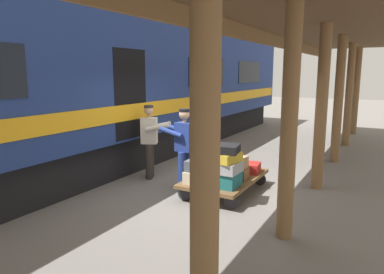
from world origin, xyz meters
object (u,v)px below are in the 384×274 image
Objects in this scene: suitcase_maroon_trunk at (224,164)px; suitcase_slate_roller at (199,165)px; suitcase_gray_aluminum at (227,167)px; porter_in_overalls at (184,146)px; suitcase_brown_leather at (237,173)px; suitcase_olive_duffel at (213,169)px; suitcase_yellow_case at (228,157)px; suitcase_teal_softside at (226,179)px; suitcase_black_hardshell at (227,149)px; luggage_cart at (225,179)px; train_car at (82,88)px; suitcase_cream_canvas at (200,176)px; porter_by_door at (150,139)px; suitcase_burgundy_valise at (212,159)px; suitcase_tan_vintage at (237,163)px; suitcase_red_plastic at (247,167)px.

suitcase_slate_roller is at bearing 88.60° from suitcase_maroon_trunk.
suitcase_gray_aluminum is 1.22m from porter_in_overalls.
suitcase_slate_roller reaches higher than suitcase_brown_leather.
suitcase_olive_duffel is 0.55m from suitcase_maroon_trunk.
suitcase_yellow_case is at bearing 125.08° from suitcase_gray_aluminum.
suitcase_teal_softside is (-0.55, 1.11, 0.03)m from suitcase_maroon_trunk.
suitcase_teal_softside is 1.11× the size of suitcase_black_hardshell.
suitcase_brown_leather is at bearing 180.00° from suitcase_olive_duffel.
porter_in_overalls is (1.14, -0.38, -0.13)m from suitcase_black_hardshell.
suitcase_black_hardshell reaches higher than suitcase_yellow_case.
luggage_cart is 0.31m from suitcase_brown_leather.
train_car is 4.33m from suitcase_gray_aluminum.
suitcase_cream_canvas is 1.16× the size of suitcase_teal_softside.
luggage_cart is at bearing -62.20° from suitcase_gray_aluminum.
porter_in_overalls is at bearing 22.10° from suitcase_olive_duffel.
suitcase_cream_canvas is 0.75m from suitcase_yellow_case.
suitcase_black_hardshell reaches higher than suitcase_brown_leather.
porter_by_door is at bearing -3.28° from suitcase_olive_duffel.
suitcase_black_hardshell is at bearing 134.21° from suitcase_burgundy_valise.
suitcase_gray_aluminum is at bearing 95.20° from suitcase_tan_vintage.
suitcase_brown_leather is at bearing -86.66° from suitcase_gray_aluminum.
porter_in_overalls reaches higher than suitcase_yellow_case.
suitcase_olive_duffel reaches higher than luggage_cart.
suitcase_olive_duffel is at bearing -45.35° from suitcase_teal_softside.
suitcase_black_hardshell is (-0.02, 0.61, 0.62)m from suitcase_brown_leather.
suitcase_burgundy_valise is at bearing -178.40° from train_car.
suitcase_slate_roller is 0.95× the size of suitcase_gray_aluminum.
suitcase_maroon_trunk is at bearing -164.44° from porter_by_door.
suitcase_burgundy_valise is 0.88m from suitcase_yellow_case.
suitcase_black_hardshell is at bearing 173.00° from train_car.
suitcase_cream_canvas is at bearing 158.54° from porter_by_door.
suitcase_olive_duffel is at bearing -92.76° from suitcase_slate_roller.
suitcase_slate_roller is 0.98× the size of suitcase_yellow_case.
suitcase_black_hardshell is at bearing 133.02° from suitcase_olive_duffel.
porter_by_door is at bearing -21.46° from suitcase_cream_canvas.
suitcase_olive_duffel reaches higher than suitcase_brown_leather.
suitcase_gray_aluminum is (-0.58, 0.58, 0.25)m from suitcase_olive_duffel.
suitcase_slate_roller is at bearing 62.00° from luggage_cart.
suitcase_red_plastic is at bearing -144.86° from porter_in_overalls.
suitcase_tan_vintage is at bearing -176.84° from suitcase_burgundy_valise.
suitcase_maroon_trunk is 1.19× the size of suitcase_brown_leather.
porter_by_door reaches higher than suitcase_black_hardshell.
porter_in_overalls is (1.17, -0.38, 0.03)m from suitcase_yellow_case.
train_car reaches higher than suitcase_black_hardshell.
porter_in_overalls is at bearing 177.66° from train_car.
suitcase_maroon_trunk is 0.78m from suitcase_brown_leather.
suitcase_black_hardshell is at bearing 5.53° from suitcase_yellow_case.
suitcase_teal_softside is at bearing 90.00° from suitcase_red_plastic.
train_car is 41.92× the size of suitcase_teal_softside.
luggage_cart is 0.45m from suitcase_tan_vintage.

